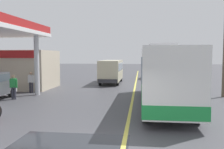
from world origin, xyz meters
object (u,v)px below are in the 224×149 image
object	(u,v)px
minibus_opposing_lane	(111,69)
pedestrian_by_shop	(14,86)
coach_bus_main	(163,76)
car_trailing_behind_bus	(152,71)
pedestrian_near_pump	(31,81)

from	to	relation	value
minibus_opposing_lane	pedestrian_by_shop	xyz separation A→B (m)	(-5.35, -10.32, -0.54)
coach_bus_main	car_trailing_behind_bus	world-z (taller)	coach_bus_main
minibus_opposing_lane	pedestrian_near_pump	world-z (taller)	minibus_opposing_lane
pedestrian_by_shop	car_trailing_behind_bus	world-z (taller)	car_trailing_behind_bus
pedestrian_near_pump	coach_bus_main	bearing A→B (deg)	-19.36
pedestrian_by_shop	coach_bus_main	bearing A→B (deg)	-3.20
pedestrian_near_pump	car_trailing_behind_bus	world-z (taller)	car_trailing_behind_bus
coach_bus_main	minibus_opposing_lane	bearing A→B (deg)	112.25
coach_bus_main	minibus_opposing_lane	distance (m)	11.74
minibus_opposing_lane	coach_bus_main	bearing A→B (deg)	-67.75
minibus_opposing_lane	pedestrian_by_shop	bearing A→B (deg)	-117.42
coach_bus_main	pedestrian_by_shop	size ratio (longest dim) A/B	6.65
pedestrian_by_shop	pedestrian_near_pump	bearing A→B (deg)	93.38
coach_bus_main	car_trailing_behind_bus	distance (m)	16.43
pedestrian_near_pump	minibus_opposing_lane	bearing A→B (deg)	53.10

